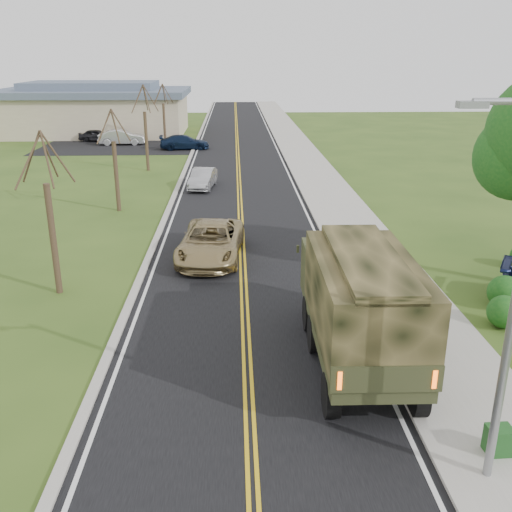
{
  "coord_description": "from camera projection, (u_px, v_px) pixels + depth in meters",
  "views": [
    {
      "loc": [
        -0.3,
        -10.2,
        8.56
      ],
      "look_at": [
        0.42,
        8.78,
        1.8
      ],
      "focal_mm": 40.0,
      "sensor_mm": 36.0,
      "label": 1
    }
  ],
  "objects": [
    {
      "name": "utility_box_far",
      "position": [
        499.0,
        440.0,
        12.7
      ],
      "size": [
        0.57,
        0.47,
        0.65
      ],
      "primitive_type": "cube",
      "rotation": [
        0.0,
        0.0,
        0.04
      ],
      "color": "#1B4D1C",
      "rests_on": "sidewalk_right"
    },
    {
      "name": "suv_champagne",
      "position": [
        211.0,
        242.0,
        24.97
      ],
      "size": [
        3.08,
        5.84,
        1.56
      ],
      "primitive_type": "imported",
      "rotation": [
        0.0,
        0.0,
        -0.09
      ],
      "color": "#A08B5A",
      "rests_on": "ground"
    },
    {
      "name": "curb_left",
      "position": [
        191.0,
        156.0,
        49.97
      ],
      "size": [
        0.3,
        120.0,
        0.1
      ],
      "primitive_type": "cube",
      "color": "#9E998E",
      "rests_on": "ground"
    },
    {
      "name": "lot_car_dark",
      "position": [
        97.0,
        135.0,
        58.55
      ],
      "size": [
        3.77,
        1.8,
        1.24
      ],
      "primitive_type": "imported",
      "rotation": [
        0.0,
        0.0,
        1.48
      ],
      "color": "black",
      "rests_on": "ground"
    },
    {
      "name": "lot_car_navy",
      "position": [
        184.0,
        142.0,
        53.72
      ],
      "size": [
        4.78,
        2.28,
        1.35
      ],
      "primitive_type": "imported",
      "rotation": [
        0.0,
        0.0,
        1.66
      ],
      "color": "#0E1B34",
      "rests_on": "ground"
    },
    {
      "name": "bare_tree_b",
      "position": [
        116.0,
        168.0,
        32.11
      ],
      "size": [
        1.83,
        2.14,
        5.73
      ],
      "color": "#38281C",
      "rests_on": "ground"
    },
    {
      "name": "curb_right",
      "position": [
        285.0,
        156.0,
        50.26
      ],
      "size": [
        0.3,
        120.0,
        0.12
      ],
      "primitive_type": "cube",
      "color": "#9E998E",
      "rests_on": "ground"
    },
    {
      "name": "ground",
      "position": [
        252.0,
        468.0,
        12.48
      ],
      "size": [
        160.0,
        160.0,
        0.0
      ],
      "primitive_type": "plane",
      "color": "#314C19",
      "rests_on": "ground"
    },
    {
      "name": "bare_tree_c",
      "position": [
        146.0,
        134.0,
        43.31
      ],
      "size": [
        2.04,
        2.39,
        6.42
      ],
      "color": "#38281C",
      "rests_on": "ground"
    },
    {
      "name": "sedan_silver",
      "position": [
        203.0,
        179.0,
        38.21
      ],
      "size": [
        1.9,
        4.09,
        1.3
      ],
      "primitive_type": "imported",
      "rotation": [
        0.0,
        0.0,
        -0.14
      ],
      "color": "#9FA0A4",
      "rests_on": "ground"
    },
    {
      "name": "sidewalk_right",
      "position": [
        304.0,
        156.0,
        50.33
      ],
      "size": [
        3.2,
        120.0,
        0.1
      ],
      "primitive_type": "cube",
      "color": "#9E998E",
      "rests_on": "ground"
    },
    {
      "name": "lot_car_silver",
      "position": [
        122.0,
        137.0,
        56.4
      ],
      "size": [
        4.62,
        1.88,
        1.49
      ],
      "primitive_type": "imported",
      "rotation": [
        0.0,
        0.0,
        1.64
      ],
      "color": "#B9B8BD",
      "rests_on": "ground"
    },
    {
      "name": "road",
      "position": [
        238.0,
        157.0,
        50.13
      ],
      "size": [
        8.0,
        120.0,
        0.01
      ],
      "primitive_type": "cube",
      "color": "black",
      "rests_on": "ground"
    },
    {
      "name": "bare_tree_d",
      "position": [
        164.0,
        120.0,
        54.68
      ],
      "size": [
        1.88,
        2.2,
        5.91
      ],
      "color": "#38281C",
      "rests_on": "ground"
    },
    {
      "name": "military_truck",
      "position": [
        359.0,
        299.0,
        15.95
      ],
      "size": [
        2.64,
        7.32,
        3.63
      ],
      "rotation": [
        0.0,
        0.0,
        -0.01
      ],
      "color": "black",
      "rests_on": "ground"
    },
    {
      "name": "bare_tree_a",
      "position": [
        51.0,
        226.0,
        20.76
      ],
      "size": [
        1.93,
        2.26,
        6.08
      ],
      "color": "#38281C",
      "rests_on": "ground"
    },
    {
      "name": "commercial_building",
      "position": [
        94.0,
        109.0,
        63.7
      ],
      "size": [
        25.5,
        21.5,
        5.65
      ],
      "color": "tan",
      "rests_on": "ground"
    }
  ]
}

